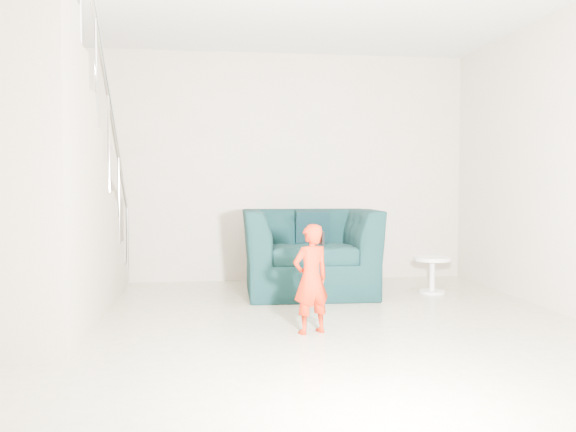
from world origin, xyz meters
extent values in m
plane|color=gray|center=(0.00, 0.00, 0.00)|extent=(5.50, 5.50, 0.00)
plane|color=#B8AC96|center=(0.00, 2.75, 1.35)|extent=(5.00, 0.00, 5.00)
plane|color=#B8AC96|center=(0.00, -2.75, 1.35)|extent=(5.00, 0.00, 5.00)
imported|color=black|center=(0.45, 1.79, 0.44)|extent=(1.40, 1.23, 0.89)
imported|color=#930404|center=(0.18, 0.09, 0.42)|extent=(0.36, 0.30, 0.85)
cylinder|color=white|center=(1.74, 1.63, 0.37)|extent=(0.38, 0.38, 0.04)
cylinder|color=white|center=(1.74, 1.63, 0.17)|extent=(0.06, 0.06, 0.35)
cylinder|color=white|center=(1.74, 1.63, 0.01)|extent=(0.27, 0.27, 0.03)
cube|color=#ADA089|center=(-2.00, 2.35, 0.14)|extent=(1.00, 0.30, 0.27)
cube|color=#ADA089|center=(-2.00, 2.05, 0.27)|extent=(1.00, 0.30, 0.54)
cube|color=#ADA089|center=(-2.00, 1.75, 0.41)|extent=(1.00, 0.30, 0.81)
cube|color=#ADA089|center=(-2.00, 1.45, 0.54)|extent=(1.00, 0.30, 1.08)
cube|color=#ADA089|center=(-2.00, 1.15, 0.68)|extent=(1.00, 0.30, 1.35)
cube|color=#ADA089|center=(-2.00, 0.85, 0.81)|extent=(1.00, 0.30, 1.62)
cube|color=#ADA089|center=(-2.00, 0.55, 0.95)|extent=(1.00, 0.30, 1.89)
cube|color=#ADA089|center=(-2.00, 0.25, 1.08)|extent=(1.00, 0.30, 2.16)
cube|color=#ADA089|center=(-2.00, -0.05, 1.22)|extent=(1.00, 0.30, 2.43)
cylinder|color=silver|center=(-1.50, 1.00, 2.25)|extent=(0.04, 3.03, 2.73)
cylinder|color=silver|center=(-1.50, 2.50, 0.50)|extent=(0.04, 0.04, 1.00)
cube|color=black|center=(0.53, 2.08, 0.69)|extent=(0.37, 0.18, 0.36)
cube|color=black|center=(-0.11, 1.82, 0.56)|extent=(0.05, 0.51, 0.58)
cube|color=black|center=(0.26, 0.09, 0.74)|extent=(0.04, 0.05, 0.10)
camera|label=1|loc=(-0.60, -4.49, 1.15)|focal=38.00mm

